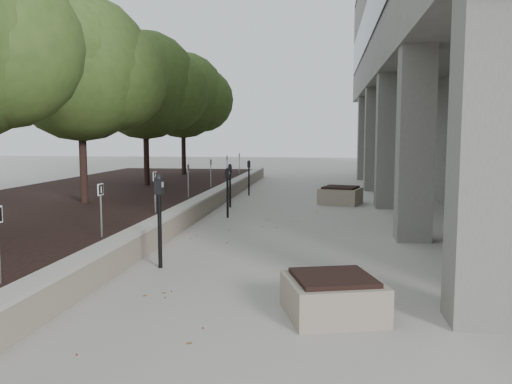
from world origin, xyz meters
The scene contains 19 objects.
ground centered at (0.00, 0.00, 0.00)m, with size 90.00×90.00×0.00m, color #A8A39B.
retaining_wall centered at (-1.82, 9.00, 0.25)m, with size 0.39×26.00×0.50m, color gray, non-canonical shape.
planting_bed centered at (-5.50, 9.00, 0.20)m, with size 7.00×26.00×0.40m, color black.
crabapple_tree_3 centered at (-4.80, 8.00, 3.12)m, with size 4.60×4.00×5.44m, color #344F1E, non-canonical shape.
crabapple_tree_4 centered at (-4.80, 13.00, 3.12)m, with size 4.60×4.00×5.44m, color #344F1E, non-canonical shape.
crabapple_tree_5 centered at (-4.80, 18.00, 3.12)m, with size 4.60×4.00×5.44m, color #344F1E, non-canonical shape.
parking_sign_3 centered at (-2.35, 3.50, 0.88)m, with size 0.04×0.22×0.96m, color black, non-canonical shape.
parking_sign_4 centered at (-2.35, 6.50, 0.88)m, with size 0.04×0.22×0.96m, color black, non-canonical shape.
parking_sign_5 centered at (-2.35, 9.50, 0.88)m, with size 0.04×0.22×0.96m, color black, non-canonical shape.
parking_sign_6 centered at (-2.35, 12.50, 0.88)m, with size 0.04×0.22×0.96m, color black, non-canonical shape.
parking_sign_7 centered at (-2.35, 15.50, 0.88)m, with size 0.04×0.22×0.96m, color black, non-canonical shape.
parking_sign_8 centered at (-2.35, 18.50, 0.88)m, with size 0.04×0.22×0.96m, color black, non-canonical shape.
parking_meter_2 centered at (-1.13, 3.03, 0.78)m, with size 0.15×0.11×1.56m, color black, non-canonical shape.
parking_meter_3 centered at (-1.00, 8.43, 0.67)m, with size 0.13×0.09×1.33m, color black, non-canonical shape.
parking_meter_4 centered at (-1.30, 10.45, 0.66)m, with size 0.13×0.09×1.33m, color black, non-canonical shape.
parking_meter_5 centered at (-1.19, 13.61, 0.64)m, with size 0.13×0.09×1.28m, color black, non-canonical shape.
planter_front centered at (1.70, 1.00, 0.26)m, with size 1.10×1.10×0.51m, color gray, non-canonical shape.
planter_back centered at (2.04, 11.70, 0.28)m, with size 1.20×1.20×0.56m, color gray, non-canonical shape.
berry_scatter centered at (-0.10, 5.00, 0.01)m, with size 3.30×14.10×0.02m, color maroon, non-canonical shape.
Camera 1 is at (1.61, -5.44, 2.23)m, focal length 37.59 mm.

